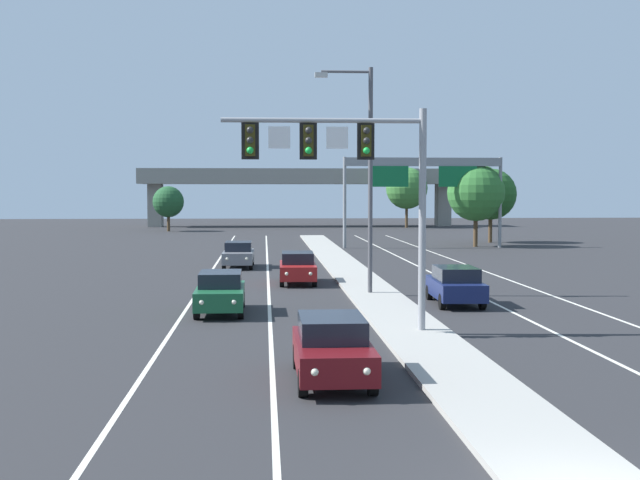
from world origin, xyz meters
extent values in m
cube|color=#9E9B93|center=(0.00, 18.00, 0.07)|extent=(2.40, 110.00, 0.15)
cube|color=silver|center=(-4.70, 25.00, 0.00)|extent=(0.14, 100.00, 0.01)
cube|color=silver|center=(4.70, 25.00, 0.00)|extent=(0.14, 100.00, 0.01)
cube|color=silver|center=(-8.00, 25.00, 0.00)|extent=(0.14, 100.00, 0.01)
cube|color=silver|center=(8.00, 25.00, 0.00)|extent=(0.14, 100.00, 0.01)
cylinder|color=gray|center=(0.24, 15.00, 3.75)|extent=(0.24, 0.24, 7.20)
cylinder|color=gray|center=(-3.01, 15.00, 6.95)|extent=(6.50, 0.16, 0.16)
cube|color=black|center=(-1.62, 15.04, 6.30)|extent=(0.56, 0.06, 1.20)
cube|color=#38330F|center=(-1.62, 15.00, 6.30)|extent=(0.32, 0.32, 1.00)
sphere|color=#282828|center=(-1.62, 14.83, 6.62)|extent=(0.22, 0.22, 0.22)
sphere|color=#282828|center=(-1.62, 14.83, 6.30)|extent=(0.22, 0.22, 0.22)
sphere|color=green|center=(-1.62, 14.83, 5.98)|extent=(0.22, 0.22, 0.22)
cube|color=black|center=(-3.47, 15.04, 6.30)|extent=(0.56, 0.06, 1.20)
cube|color=#38330F|center=(-3.47, 15.00, 6.30)|extent=(0.32, 0.32, 1.00)
sphere|color=#282828|center=(-3.47, 14.83, 6.62)|extent=(0.22, 0.22, 0.22)
sphere|color=#282828|center=(-3.47, 14.83, 6.30)|extent=(0.22, 0.22, 0.22)
sphere|color=green|center=(-3.47, 14.83, 5.98)|extent=(0.22, 0.22, 0.22)
cube|color=black|center=(-5.33, 15.04, 6.30)|extent=(0.56, 0.06, 1.20)
cube|color=#38330F|center=(-5.33, 15.00, 6.30)|extent=(0.32, 0.32, 1.00)
sphere|color=#282828|center=(-5.33, 14.83, 6.62)|extent=(0.22, 0.22, 0.22)
sphere|color=#282828|center=(-5.33, 14.83, 6.30)|extent=(0.22, 0.22, 0.22)
sphere|color=green|center=(-5.33, 14.83, 5.98)|extent=(0.22, 0.22, 0.22)
cube|color=white|center=(-2.54, 14.98, 6.40)|extent=(0.70, 0.04, 0.70)
cube|color=white|center=(-4.40, 14.98, 6.40)|extent=(0.70, 0.04, 0.70)
cylinder|color=#4C4C51|center=(-0.17, 24.97, 5.15)|extent=(0.20, 0.20, 10.00)
cylinder|color=#4C4C51|center=(-1.27, 24.97, 9.95)|extent=(2.20, 0.12, 0.12)
cube|color=#B7B7B2|center=(-2.37, 24.97, 9.80)|extent=(0.56, 0.28, 0.20)
cube|color=#5B0F14|center=(-3.23, 8.58, 0.67)|extent=(1.81, 4.40, 0.70)
cube|color=black|center=(-3.23, 8.80, 1.30)|extent=(1.59, 2.38, 0.56)
sphere|color=#EAE5C6|center=(-2.65, 6.41, 0.72)|extent=(0.18, 0.18, 0.18)
sphere|color=#EAE5C6|center=(-3.80, 6.40, 0.72)|extent=(0.18, 0.18, 0.18)
cylinder|color=black|center=(-2.43, 7.09, 0.32)|extent=(0.22, 0.64, 0.64)
cylinder|color=black|center=(-4.03, 7.08, 0.32)|extent=(0.22, 0.64, 0.64)
cylinder|color=black|center=(-2.43, 10.09, 0.32)|extent=(0.22, 0.64, 0.64)
cylinder|color=black|center=(-4.03, 10.08, 0.32)|extent=(0.22, 0.64, 0.64)
cube|color=#195633|center=(-6.59, 20.10, 0.67)|extent=(1.84, 4.42, 0.70)
cube|color=black|center=(-6.59, 20.32, 1.30)|extent=(1.61, 2.39, 0.56)
sphere|color=#EAE5C6|center=(-5.99, 17.93, 0.72)|extent=(0.18, 0.18, 0.18)
sphere|color=#EAE5C6|center=(-7.14, 17.92, 0.72)|extent=(0.18, 0.18, 0.18)
cylinder|color=black|center=(-5.77, 18.61, 0.32)|extent=(0.23, 0.64, 0.64)
cylinder|color=black|center=(-7.37, 18.60, 0.32)|extent=(0.23, 0.64, 0.64)
cylinder|color=black|center=(-5.80, 21.61, 0.32)|extent=(0.23, 0.64, 0.64)
cylinder|color=black|center=(-7.40, 21.60, 0.32)|extent=(0.23, 0.64, 0.64)
cube|color=maroon|center=(-3.21, 30.05, 0.67)|extent=(1.89, 4.44, 0.70)
cube|color=black|center=(-3.21, 30.27, 1.30)|extent=(1.63, 2.41, 0.56)
sphere|color=#EAE5C6|center=(-2.68, 27.86, 0.72)|extent=(0.18, 0.18, 0.18)
sphere|color=#EAE5C6|center=(-3.83, 27.88, 0.72)|extent=(0.18, 0.18, 0.18)
cylinder|color=black|center=(-2.44, 28.53, 0.32)|extent=(0.23, 0.64, 0.64)
cylinder|color=black|center=(-4.04, 28.57, 0.32)|extent=(0.23, 0.64, 0.64)
cylinder|color=black|center=(-2.38, 31.53, 0.32)|extent=(0.23, 0.64, 0.64)
cylinder|color=black|center=(-3.98, 31.57, 0.32)|extent=(0.23, 0.64, 0.64)
cube|color=slate|center=(-6.48, 38.99, 0.67)|extent=(1.85, 4.42, 0.70)
cube|color=black|center=(-6.48, 39.21, 1.30)|extent=(1.61, 2.39, 0.56)
sphere|color=#EAE5C6|center=(-5.93, 36.80, 0.72)|extent=(0.18, 0.18, 0.18)
sphere|color=#EAE5C6|center=(-7.08, 36.82, 0.72)|extent=(0.18, 0.18, 0.18)
cylinder|color=black|center=(-5.70, 37.48, 0.32)|extent=(0.23, 0.64, 0.64)
cylinder|color=black|center=(-7.30, 37.50, 0.32)|extent=(0.23, 0.64, 0.64)
cylinder|color=black|center=(-5.67, 40.48, 0.32)|extent=(0.23, 0.64, 0.64)
cylinder|color=black|center=(-7.26, 40.50, 0.32)|extent=(0.23, 0.64, 0.64)
cube|color=#141E4C|center=(2.97, 21.93, 0.67)|extent=(1.93, 4.45, 0.70)
cube|color=black|center=(2.97, 21.71, 1.30)|extent=(1.65, 2.42, 0.56)
sphere|color=#EAE5C6|center=(2.46, 24.13, 0.72)|extent=(0.18, 0.18, 0.18)
sphere|color=#EAE5C6|center=(3.61, 24.09, 0.72)|extent=(0.18, 0.18, 0.18)
cylinder|color=black|center=(2.22, 23.45, 0.32)|extent=(0.24, 0.65, 0.64)
cylinder|color=black|center=(3.82, 23.41, 0.32)|extent=(0.24, 0.65, 0.64)
cylinder|color=black|center=(2.13, 20.45, 0.32)|extent=(0.24, 0.65, 0.64)
cylinder|color=black|center=(3.73, 20.41, 0.32)|extent=(0.24, 0.65, 0.64)
cylinder|color=gray|center=(1.70, 55.63, 3.75)|extent=(0.28, 0.28, 7.50)
cylinder|color=gray|center=(14.70, 55.63, 3.75)|extent=(0.28, 0.28, 7.50)
cube|color=gray|center=(8.20, 55.63, 7.10)|extent=(13.00, 0.36, 0.70)
cube|color=#0F6033|center=(5.34, 55.43, 5.90)|extent=(3.20, 0.08, 1.70)
cube|color=#0F6033|center=(11.06, 55.43, 5.90)|extent=(3.20, 0.08, 1.70)
cube|color=gray|center=(0.00, 97.86, 6.20)|extent=(42.40, 6.40, 1.10)
cube|color=gray|center=(0.00, 94.86, 7.20)|extent=(42.40, 0.36, 0.90)
cube|color=gray|center=(-19.20, 97.86, 2.83)|extent=(1.80, 2.40, 5.65)
cube|color=gray|center=(19.20, 97.86, 2.83)|extent=(1.80, 2.40, 5.65)
cylinder|color=#4C3823|center=(12.94, 56.73, 1.32)|extent=(0.36, 0.36, 2.65)
sphere|color=#2D6B2D|center=(12.94, 56.73, 4.58)|extent=(4.84, 4.84, 4.84)
cylinder|color=#4C3823|center=(-16.09, 85.48, 1.00)|extent=(0.36, 0.36, 2.00)
sphere|color=#1E4C28|center=(-16.09, 85.48, 3.46)|extent=(3.65, 3.65, 3.65)
cylinder|color=#4C3823|center=(15.72, 62.12, 1.28)|extent=(0.36, 0.36, 2.55)
sphere|color=#235623|center=(15.72, 62.12, 4.42)|extent=(4.67, 4.67, 4.67)
cylinder|color=#4C3823|center=(13.42, 93.17, 1.47)|extent=(0.36, 0.36, 2.94)
sphere|color=#387533|center=(13.42, 93.17, 5.08)|extent=(5.37, 5.37, 5.37)
camera|label=1|loc=(-4.89, -11.32, 4.68)|focal=46.00mm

